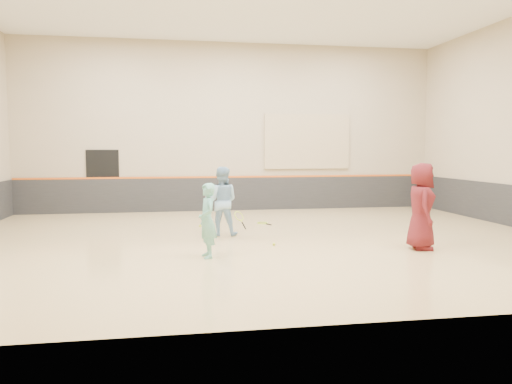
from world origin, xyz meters
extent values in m
cube|color=tan|center=(0.00, 0.00, -0.10)|extent=(15.00, 12.00, 0.20)
cube|color=tan|center=(0.00, 6.01, 3.00)|extent=(15.00, 0.02, 6.00)
cube|color=tan|center=(0.00, -6.01, 3.00)|extent=(15.00, 0.02, 6.00)
cube|color=#232326|center=(0.00, 5.97, 0.60)|extent=(14.90, 0.04, 1.20)
cube|color=#D85914|center=(0.00, 5.96, 1.22)|extent=(14.90, 0.03, 0.06)
cube|color=tan|center=(2.80, 5.95, 2.50)|extent=(3.20, 0.08, 2.00)
cube|color=black|center=(-4.50, 5.98, 1.10)|extent=(1.10, 0.05, 2.20)
imported|color=#6BBAAA|center=(-1.44, -1.77, 0.77)|extent=(0.46, 0.62, 1.54)
imported|color=#8BB5D7|center=(-0.89, 0.84, 0.89)|extent=(0.99, 0.85, 1.78)
imported|color=#591519|center=(3.31, -1.70, 0.96)|extent=(0.86, 1.08, 1.93)
sphere|color=#D3E334|center=(0.16, -0.77, 0.03)|extent=(0.07, 0.07, 0.07)
sphere|color=#CBEF37|center=(3.40, -1.77, 1.19)|extent=(0.07, 0.07, 0.07)
sphere|color=#CCDB32|center=(-1.37, 2.28, 0.03)|extent=(0.07, 0.07, 0.07)
camera|label=1|loc=(-2.17, -11.93, 2.24)|focal=35.00mm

